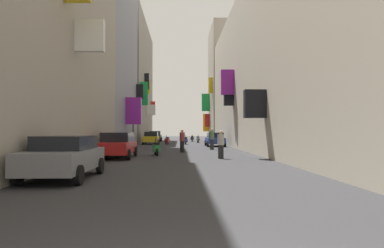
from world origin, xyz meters
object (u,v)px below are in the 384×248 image
at_px(parked_car_black, 155,136).
at_px(scooter_black, 192,138).
at_px(parked_car_blue, 215,139).
at_px(pedestrian_crossing, 182,141).
at_px(scooter_blue, 186,140).
at_px(scooter_silver, 198,139).
at_px(parked_car_red, 117,145).
at_px(scooter_red, 167,140).
at_px(traffic_light_near_corner, 133,119).
at_px(scooter_green, 156,148).
at_px(parked_car_grey, 64,156).
at_px(pedestrian_near_right, 212,139).
at_px(pedestrian_near_left, 221,145).
at_px(parked_car_yellow, 151,138).

xyz_separation_m(parked_car_black, scooter_black, (5.55, -0.65, -0.35)).
distance_m(parked_car_blue, pedestrian_crossing, 10.32).
bearing_deg(scooter_blue, scooter_black, 83.66).
xyz_separation_m(scooter_black, scooter_blue, (-1.16, -10.44, 0.00)).
bearing_deg(scooter_silver, parked_car_black, 138.58).
bearing_deg(parked_car_red, scooter_red, 84.07).
bearing_deg(parked_car_blue, pedestrian_crossing, -109.59).
relative_size(parked_car_red, parked_car_black, 1.03).
relative_size(scooter_black, scooter_silver, 1.02).
bearing_deg(scooter_red, pedestrian_crossing, -83.70).
bearing_deg(traffic_light_near_corner, scooter_green, -75.09).
xyz_separation_m(parked_car_black, parked_car_blue, (7.35, -16.56, -0.06)).
bearing_deg(scooter_blue, parked_car_grey, -98.74).
distance_m(parked_car_blue, pedestrian_near_right, 6.55).
relative_size(scooter_black, pedestrian_near_left, 1.12).
distance_m(parked_car_yellow, traffic_light_near_corner, 8.31).
bearing_deg(scooter_green, pedestrian_crossing, 63.42).
height_order(parked_car_black, scooter_black, parked_car_black).
bearing_deg(scooter_black, parked_car_blue, -83.56).
relative_size(parked_car_yellow, parked_car_grey, 1.01).
bearing_deg(scooter_black, parked_car_red, -100.12).
relative_size(scooter_silver, pedestrian_near_right, 0.99).
distance_m(parked_car_black, parked_car_blue, 18.11).
bearing_deg(pedestrian_near_right, traffic_light_near_corner, 146.80).
bearing_deg(pedestrian_crossing, scooter_blue, 88.10).
bearing_deg(parked_car_blue, traffic_light_near_corner, -168.23).
height_order(parked_car_red, scooter_silver, parked_car_red).
distance_m(parked_car_grey, scooter_black, 40.34).
height_order(parked_car_blue, pedestrian_crossing, pedestrian_crossing).
bearing_deg(scooter_blue, pedestrian_near_left, -85.50).
bearing_deg(scooter_green, parked_car_red, -137.18).
distance_m(parked_car_blue, parked_car_yellow, 9.48).
bearing_deg(pedestrian_near_left, scooter_red, 100.19).
relative_size(parked_car_yellow, traffic_light_near_corner, 1.05).
bearing_deg(parked_car_black, parked_car_grey, -90.20).
bearing_deg(pedestrian_near_right, scooter_silver, 90.88).
height_order(parked_car_grey, scooter_red, parked_car_grey).
distance_m(scooter_black, scooter_red, 10.71).
bearing_deg(parked_car_yellow, scooter_silver, 39.27).
relative_size(parked_car_red, pedestrian_near_left, 2.73).
bearing_deg(pedestrian_near_right, parked_car_grey, -110.55).
xyz_separation_m(parked_car_black, scooter_silver, (6.16, -5.44, -0.35)).
distance_m(pedestrian_near_left, pedestrian_near_right, 9.42).
bearing_deg(pedestrian_near_left, traffic_light_near_corner, 116.04).
height_order(parked_car_red, traffic_light_near_corner, traffic_light_near_corner).
xyz_separation_m(parked_car_grey, pedestrian_crossing, (4.03, 14.31, 0.10)).
height_order(parked_car_grey, pedestrian_near_right, pedestrian_near_right).
xyz_separation_m(parked_car_yellow, parked_car_grey, (-0.40, -30.32, -0.02)).
xyz_separation_m(parked_car_grey, pedestrian_near_left, (6.21, 8.13, 0.04)).
bearing_deg(pedestrian_near_left, scooter_silver, 89.81).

